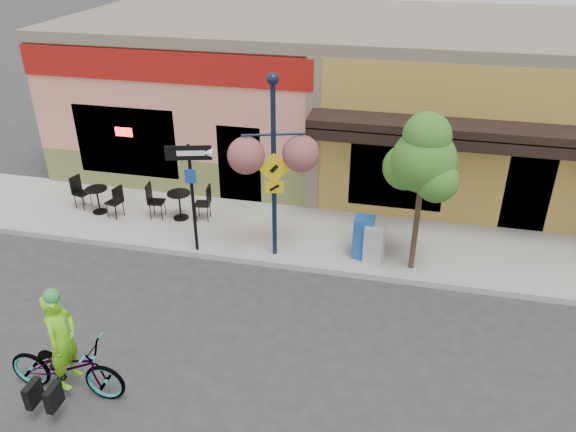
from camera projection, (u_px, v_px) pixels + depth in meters
The scene contains 13 objects.
ground at pixel (327, 288), 12.27m from camera, with size 90.00×90.00×0.00m, color #2D2D30.
sidewalk at pixel (340, 239), 13.95m from camera, with size 24.00×3.00×0.15m, color #9E9B93.
curb at pixel (331, 271), 12.70m from camera, with size 24.00×0.12×0.15m, color #A8A59E.
building at pixel (368, 93), 17.64m from camera, with size 18.20×8.20×4.50m, color #E48C70, non-canonical shape.
bicycle at pixel (66, 367), 9.35m from camera, with size 0.73×2.09×1.10m, color maroon.
cyclist_rider at pixel (65, 352), 9.18m from camera, with size 0.64×0.42×1.77m, color #76E217.
lamp_post at pixel (274, 170), 12.22m from camera, with size 1.36×0.54×4.27m, color #101E34, non-canonical shape.
one_way_sign at pixel (193, 199), 12.76m from camera, with size 1.02×0.22×2.66m, color black, non-canonical shape.
cafe_set_left at pixel (98, 197), 14.85m from camera, with size 1.53×0.76×0.92m, color black, non-canonical shape.
cafe_set_right at pixel (179, 202), 14.53m from camera, with size 1.61×0.81×0.97m, color black, non-canonical shape.
newspaper_box_blue at pixel (363, 237), 12.89m from camera, with size 0.45×0.40×1.01m, color #1B50A3, non-canonical shape.
newspaper_box_grey at pixel (374, 243), 12.74m from camera, with size 0.42×0.38×0.91m, color #B2B2B2, non-canonical shape.
street_tree at pixel (420, 194), 11.84m from camera, with size 1.43×1.43×3.67m, color #3D7A26, non-canonical shape.
Camera 1 is at (1.41, -10.00, 7.19)m, focal length 35.00 mm.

